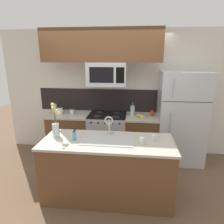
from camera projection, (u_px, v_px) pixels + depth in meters
ground_plane at (101, 180)px, 3.45m from camera, size 10.00×10.00×0.00m
rear_partition at (123, 93)px, 4.29m from camera, size 5.20×0.10×2.60m
splash_band at (109, 100)px, 4.31m from camera, size 3.06×0.01×0.48m
back_counter_left at (71, 134)px, 4.27m from camera, size 0.87×0.65×0.91m
back_counter_right at (141, 137)px, 4.12m from camera, size 0.66×0.65×0.91m
stove_range at (107, 136)px, 4.19m from camera, size 0.76×0.64×0.93m
microwave at (107, 74)px, 3.82m from camera, size 0.74×0.40×0.44m
upper_cabinet_band at (101, 45)px, 3.66m from camera, size 2.23×0.34×0.60m
refrigerator at (181, 117)px, 3.93m from camera, size 0.89×0.74×1.81m
storage_jar_tall at (55, 109)px, 4.17m from camera, size 0.09×0.09×0.20m
storage_jar_medium at (60, 110)px, 4.12m from camera, size 0.11×0.11×0.16m
storage_jar_short at (72, 111)px, 4.15m from camera, size 0.10×0.10×0.11m
banana_bunch at (141, 116)px, 3.93m from camera, size 0.19×0.16×0.08m
french_press at (132, 110)px, 4.04m from camera, size 0.09×0.09×0.27m
coffee_tin at (152, 113)px, 4.00m from camera, size 0.08×0.08×0.11m
island_counter at (108, 169)px, 2.98m from camera, size 1.89×0.76×0.91m
kitchen_sink at (107, 145)px, 2.87m from camera, size 0.76×0.40×0.16m
sink_faucet at (109, 123)px, 2.99m from camera, size 0.14×0.14×0.31m
dish_soap_bottle at (74, 136)px, 2.85m from camera, size 0.06×0.05×0.16m
drinking_glass at (141, 141)px, 2.73m from camera, size 0.07×0.07×0.10m
spare_glass at (153, 138)px, 2.83m from camera, size 0.07×0.07×0.09m
flower_vase at (56, 127)px, 2.96m from camera, size 0.16×0.16×0.50m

